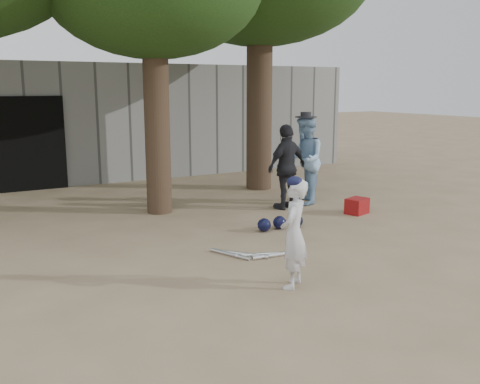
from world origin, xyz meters
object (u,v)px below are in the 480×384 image
spectator_blue (305,160)px  spectator_dark (287,167)px  red_bag (357,206)px  boy_player (294,234)px

spectator_blue → spectator_dark: (-0.59, -0.20, -0.07)m
spectator_dark → red_bag: (0.94, -1.03, -0.69)m
red_bag → boy_player: bearing=-142.2°
spectator_blue → spectator_dark: 0.62m
spectator_dark → spectator_blue: bearing=-174.0°
boy_player → spectator_dark: spectator_dark is taller
boy_player → spectator_blue: 4.80m
boy_player → red_bag: 4.20m
spectator_dark → boy_player: bearing=43.8°
boy_player → spectator_blue: spectator_blue is taller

